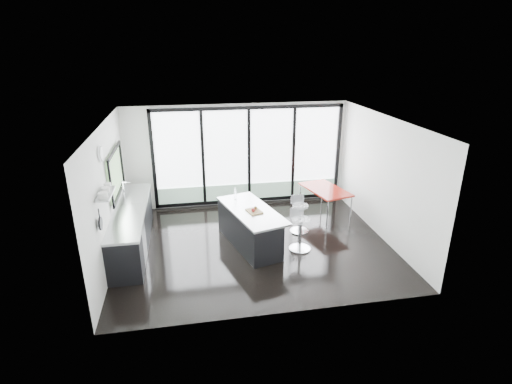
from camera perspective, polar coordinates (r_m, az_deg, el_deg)
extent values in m
cube|color=black|center=(9.14, -0.28, -7.45)|extent=(6.00, 5.00, 0.00)
cube|color=white|center=(8.20, -0.31, 10.05)|extent=(6.00, 5.00, 0.00)
cube|color=silver|center=(10.92, -2.61, 5.23)|extent=(6.00, 0.00, 2.80)
cube|color=white|center=(10.94, -1.03, 5.27)|extent=(5.00, 0.02, 2.50)
cube|color=gray|center=(11.22, -0.96, 0.14)|extent=(5.00, 0.02, 0.44)
cube|color=black|center=(10.78, -7.59, 4.85)|extent=(0.08, 0.04, 2.50)
cube|color=black|center=(10.90, -0.99, 5.21)|extent=(0.08, 0.04, 2.50)
cube|color=black|center=(11.17, 5.38, 5.50)|extent=(0.08, 0.04, 2.50)
cube|color=silver|center=(6.33, 3.72, -6.82)|extent=(6.00, 0.00, 2.80)
cube|color=silver|center=(8.60, -20.38, -0.47)|extent=(0.00, 5.00, 2.80)
cube|color=#6B925F|center=(9.37, -19.52, 2.65)|extent=(0.02, 1.60, 0.90)
cube|color=#AAADAF|center=(7.67, -20.71, -0.23)|extent=(0.25, 0.80, 0.03)
cylinder|color=white|center=(8.03, -21.33, 5.11)|extent=(0.04, 0.30, 0.30)
cylinder|color=black|center=(7.47, -21.33, -4.22)|extent=(0.03, 0.24, 0.24)
cube|color=silver|center=(9.53, 17.76, 1.89)|extent=(0.00, 5.00, 2.80)
cube|color=black|center=(9.28, -17.29, -5.02)|extent=(0.65, 3.20, 0.87)
cube|color=#AAADAF|center=(9.10, -17.59, -2.40)|extent=(0.69, 3.24, 0.05)
cube|color=#AAADAF|center=(9.56, -17.28, -1.24)|extent=(0.45, 0.48, 0.06)
cylinder|color=silver|center=(9.49, -18.33, 0.08)|extent=(0.02, 0.02, 0.44)
cube|color=#AAADAF|center=(8.58, -15.69, -7.15)|extent=(0.03, 0.60, 0.80)
cube|color=black|center=(8.96, -1.06, -5.22)|extent=(1.20, 2.13, 0.80)
cube|color=#AAADAF|center=(8.81, -0.64, -2.66)|extent=(1.39, 2.23, 0.05)
cube|color=#A3834F|center=(8.68, -0.25, -2.76)|extent=(0.36, 0.43, 0.03)
sphere|color=maroon|center=(8.60, -0.40, -2.59)|extent=(0.10, 0.10, 0.08)
sphere|color=brown|center=(8.72, -0.06, -2.28)|extent=(0.09, 0.09, 0.08)
cylinder|color=silver|center=(9.30, -2.96, -0.38)|extent=(0.08, 0.08, 0.26)
cylinder|color=silver|center=(8.81, 6.36, -6.01)|extent=(0.60, 0.60, 0.75)
cylinder|color=silver|center=(9.62, 6.24, -3.75)|extent=(0.51, 0.51, 0.70)
cube|color=maroon|center=(10.58, 9.77, -1.45)|extent=(1.12, 1.56, 0.76)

